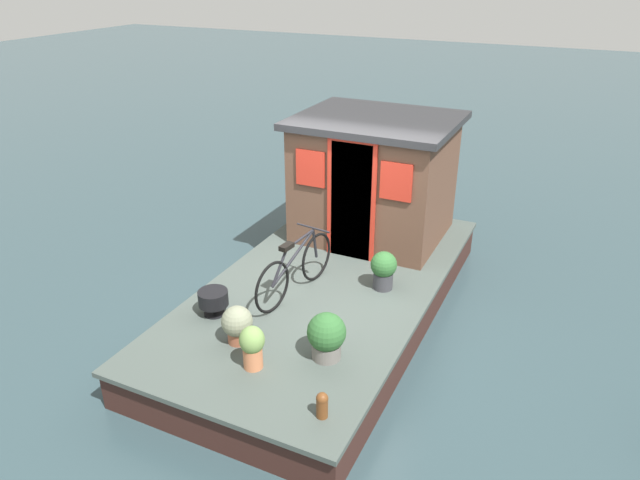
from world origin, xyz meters
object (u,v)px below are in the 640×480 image
at_px(houseboat_cabin, 374,177).
at_px(potted_plant_geranium, 237,324).
at_px(charcoal_grill, 213,299).
at_px(mooring_bollard, 322,404).
at_px(potted_plant_mint, 252,345).
at_px(potted_plant_thyme, 384,269).
at_px(bicycle, 295,269).
at_px(potted_plant_lavender, 327,335).

relative_size(houseboat_cabin, potted_plant_geranium, 5.15).
xyz_separation_m(potted_plant_geranium, charcoal_grill, (0.36, 0.57, -0.03)).
xyz_separation_m(houseboat_cabin, mooring_bollard, (-4.05, -1.05, -0.79)).
xyz_separation_m(potted_plant_mint, mooring_bollard, (-0.36, -0.98, -0.13)).
relative_size(houseboat_cabin, potted_plant_thyme, 4.46).
height_order(houseboat_cabin, charcoal_grill, houseboat_cabin).
bearing_deg(potted_plant_geranium, bicycle, -4.52).
relative_size(potted_plant_mint, mooring_bollard, 1.82).
height_order(houseboat_cabin, potted_plant_mint, houseboat_cabin).
bearing_deg(potted_plant_lavender, potted_plant_geranium, 99.61).
height_order(potted_plant_geranium, potted_plant_lavender, potted_plant_lavender).
bearing_deg(potted_plant_mint, potted_plant_thyme, -17.12).
bearing_deg(potted_plant_mint, potted_plant_lavender, -52.08).
distance_m(potted_plant_geranium, potted_plant_thyme, 2.12).
relative_size(potted_plant_geranium, charcoal_grill, 1.23).
distance_m(potted_plant_mint, mooring_bollard, 1.05).
relative_size(bicycle, mooring_bollard, 5.89).
relative_size(potted_plant_thyme, mooring_bollard, 1.90).
xyz_separation_m(houseboat_cabin, potted_plant_mint, (-3.69, -0.08, -0.66)).
xyz_separation_m(houseboat_cabin, potted_plant_lavender, (-3.21, -0.70, -0.65)).
distance_m(potted_plant_geranium, mooring_bollard, 1.53).
height_order(potted_plant_lavender, potted_plant_thyme, potted_plant_lavender).
xyz_separation_m(potted_plant_lavender, potted_plant_thyme, (1.67, -0.04, 0.00)).
distance_m(potted_plant_thyme, mooring_bollard, 2.54).
bearing_deg(potted_plant_thyme, charcoal_grill, 132.26).
bearing_deg(bicycle, charcoal_grill, 141.96).
height_order(potted_plant_geranium, charcoal_grill, potted_plant_geranium).
bearing_deg(charcoal_grill, potted_plant_thyme, -47.74).
distance_m(houseboat_cabin, potted_plant_thyme, 1.83).
bearing_deg(potted_plant_lavender, potted_plant_mint, 127.92).
distance_m(potted_plant_geranium, potted_plant_lavender, 1.03).
bearing_deg(mooring_bollard, bicycle, 33.95).
xyz_separation_m(potted_plant_lavender, mooring_bollard, (-0.85, -0.35, -0.13)).
height_order(houseboat_cabin, potted_plant_lavender, houseboat_cabin).
bearing_deg(potted_plant_thyme, mooring_bollard, -172.90).
height_order(potted_plant_mint, potted_plant_lavender, potted_plant_lavender).
bearing_deg(potted_plant_geranium, potted_plant_thyme, -29.85).
bearing_deg(potted_plant_mint, houseboat_cabin, 1.19).
bearing_deg(potted_plant_lavender, charcoal_grill, 83.30).
height_order(potted_plant_mint, charcoal_grill, potted_plant_mint).
relative_size(houseboat_cabin, bicycle, 1.44).
height_order(houseboat_cabin, bicycle, houseboat_cabin).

